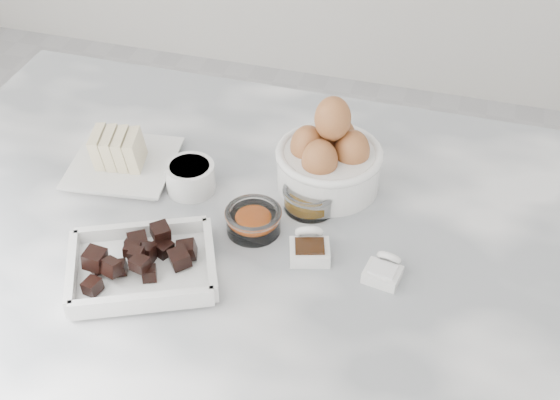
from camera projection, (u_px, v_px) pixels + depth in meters
The scene contains 9 objects.
marble_slab at pixel (262, 240), 1.19m from camera, with size 1.20×0.80×0.04m, color white.
chocolate_dish at pixel (142, 264), 1.09m from camera, with size 0.25×0.23×0.05m.
butter_plate at pixel (121, 157), 1.28m from camera, with size 0.19×0.19×0.07m.
sugar_ramekin at pixel (190, 176), 1.24m from camera, with size 0.08×0.08×0.05m.
egg_bowl at pixel (329, 158), 1.23m from camera, with size 0.17×0.17×0.16m.
honey_bowl at pixel (310, 197), 1.21m from camera, with size 0.09×0.09×0.04m.
zest_bowl at pixel (253, 220), 1.17m from camera, with size 0.09×0.09×0.04m.
vanilla_spoon at pixel (309, 247), 1.13m from camera, with size 0.07×0.08×0.04m.
salt_spoon at pixel (384, 270), 1.10m from camera, with size 0.06×0.07×0.04m.
Camera 1 is at (0.27, -0.83, 1.73)m, focal length 50.00 mm.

